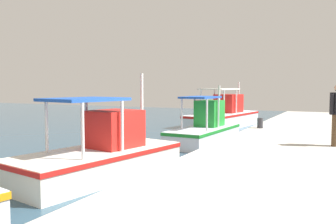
% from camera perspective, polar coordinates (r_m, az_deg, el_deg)
% --- Properties ---
extents(fishing_boat_third, '(5.32, 2.93, 2.92)m').
position_cam_1_polar(fishing_boat_third, '(10.13, -10.81, -6.77)').
color(fishing_boat_third, silver).
rests_on(fishing_boat_third, ground).
extents(fishing_boat_fourth, '(4.88, 1.91, 2.56)m').
position_cam_1_polar(fishing_boat_fourth, '(15.85, 6.00, -2.80)').
color(fishing_boat_fourth, white).
rests_on(fishing_boat_fourth, ground).
extents(fishing_boat_fifth, '(6.71, 3.04, 2.83)m').
position_cam_1_polar(fishing_boat_fifth, '(22.27, 8.97, -0.67)').
color(fishing_boat_fifth, white).
rests_on(fishing_boat_fifth, ground).
extents(mooring_bollard_third, '(0.23, 0.23, 0.42)m').
position_cam_1_polar(mooring_bollard_third, '(15.08, 14.61, -1.73)').
color(mooring_bollard_third, '#333338').
rests_on(mooring_bollard_third, quay_pier).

